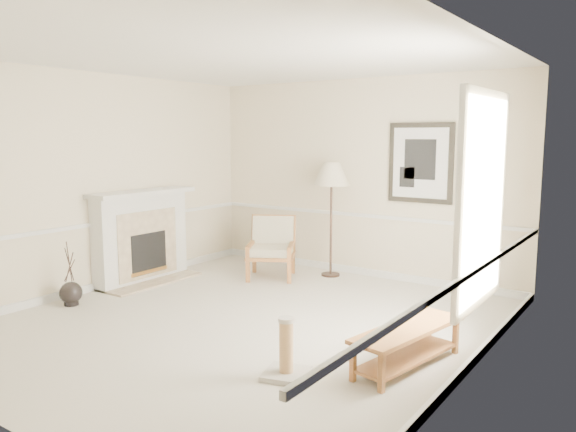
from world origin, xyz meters
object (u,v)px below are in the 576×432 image
Objects in this scene: floor_lamp at (332,177)px; scratching_post at (286,358)px; floor_vase at (71,293)px; armchair at (272,244)px; bench at (408,340)px.

floor_lamp reaches higher than scratching_post.
floor_vase reaches higher than scratching_post.
floor_lamp is at bearing 7.15° from armchair.
floor_lamp is 3.59m from bench.
bench is at bearing -62.77° from armchair.
armchair is at bearing 146.41° from bench.
floor_lamp reaches higher than armchair.
armchair is 1.32m from floor_lamp.
armchair reaches higher than floor_vase.
floor_lamp is (0.70, 0.52, 0.99)m from armchair.
bench is (4.14, 0.61, 0.10)m from floor_vase.
floor_vase is 0.84× the size of armchair.
scratching_post is (2.20, -2.78, -0.31)m from armchair.
scratching_post is at bearing -3.22° from floor_vase.
armchair is 0.71× the size of bench.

